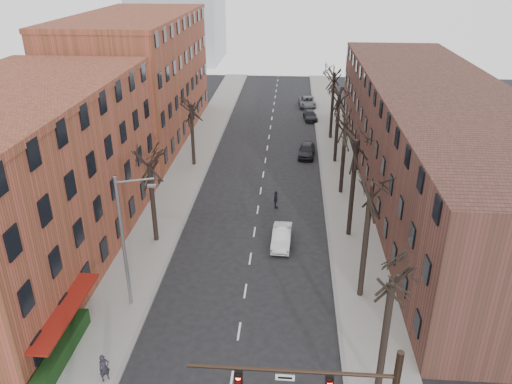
% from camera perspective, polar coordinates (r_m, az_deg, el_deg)
% --- Properties ---
extents(sidewalk_left, '(4.00, 90.00, 0.15)m').
position_cam_1_polar(sidewalk_left, '(55.30, -7.30, 3.53)').
color(sidewalk_left, gray).
rests_on(sidewalk_left, ground).
extents(sidewalk_right, '(4.00, 90.00, 0.15)m').
position_cam_1_polar(sidewalk_right, '(54.50, 9.46, 3.05)').
color(sidewalk_right, gray).
rests_on(sidewalk_right, ground).
extents(building_left_near, '(12.00, 26.00, 12.00)m').
position_cam_1_polar(building_left_near, '(38.41, -25.37, 0.81)').
color(building_left_near, brown).
rests_on(building_left_near, ground).
extents(building_left_far, '(12.00, 28.00, 14.00)m').
position_cam_1_polar(building_left_far, '(63.64, -13.33, 12.46)').
color(building_left_far, brown).
rests_on(building_left_far, ground).
extents(building_right, '(12.00, 50.00, 10.00)m').
position_cam_1_polar(building_right, '(49.65, 19.58, 5.77)').
color(building_right, '#512D26').
rests_on(building_right, ground).
extents(awning_left, '(1.20, 7.00, 0.15)m').
position_cam_1_polar(awning_left, '(31.83, -20.16, -16.25)').
color(awning_left, maroon).
rests_on(awning_left, ground).
extents(hedge, '(0.80, 6.00, 1.00)m').
position_cam_1_polar(hedge, '(30.79, -21.26, -16.49)').
color(hedge, '#173613').
rests_on(hedge, sidewalk_left).
extents(tree_right_b, '(5.20, 5.20, 10.80)m').
position_cam_1_polar(tree_right_b, '(34.38, 11.75, -11.57)').
color(tree_right_b, black).
rests_on(tree_right_b, ground).
extents(tree_right_c, '(5.20, 5.20, 11.60)m').
position_cam_1_polar(tree_right_c, '(41.03, 10.49, -4.90)').
color(tree_right_c, black).
rests_on(tree_right_c, ground).
extents(tree_right_d, '(5.20, 5.20, 10.00)m').
position_cam_1_polar(tree_right_d, '(48.10, 9.62, -0.14)').
color(tree_right_d, black).
rests_on(tree_right_d, ground).
extents(tree_right_e, '(5.20, 5.20, 10.80)m').
position_cam_1_polar(tree_right_e, '(55.42, 8.97, 3.38)').
color(tree_right_e, black).
rests_on(tree_right_e, ground).
extents(tree_right_f, '(5.20, 5.20, 11.60)m').
position_cam_1_polar(tree_right_f, '(62.90, 8.47, 6.08)').
color(tree_right_f, black).
rests_on(tree_right_f, ground).
extents(tree_left_a, '(5.20, 5.20, 9.50)m').
position_cam_1_polar(tree_left_a, '(40.37, -11.28, -5.52)').
color(tree_left_a, black).
rests_on(tree_left_a, ground).
extents(tree_left_b, '(5.20, 5.20, 9.50)m').
position_cam_1_polar(tree_left_b, '(54.34, -7.08, 3.06)').
color(tree_left_b, black).
rests_on(tree_left_b, ground).
extents(streetlight, '(2.45, 0.22, 9.03)m').
position_cam_1_polar(streetlight, '(31.15, -14.70, -5.06)').
color(streetlight, slate).
rests_on(streetlight, ground).
extents(silver_sedan, '(1.60, 4.14, 1.34)m').
position_cam_1_polar(silver_sedan, '(38.86, 2.95, -5.15)').
color(silver_sedan, silver).
rests_on(silver_sedan, ground).
extents(parked_car_near, '(2.13, 4.44, 1.46)m').
position_cam_1_polar(parked_car_near, '(56.49, 5.82, 4.79)').
color(parked_car_near, black).
rests_on(parked_car_near, ground).
extents(parked_car_mid, '(2.11, 4.33, 1.21)m').
position_cam_1_polar(parked_car_mid, '(69.98, 6.21, 8.69)').
color(parked_car_mid, black).
rests_on(parked_car_mid, ground).
extents(parked_car_far, '(2.67, 5.27, 1.43)m').
position_cam_1_polar(parked_car_far, '(76.48, 5.89, 10.20)').
color(parked_car_far, '#5A5C62').
rests_on(parked_car_far, ground).
extents(pedestrian_a, '(0.68, 0.68, 1.60)m').
position_cam_1_polar(pedestrian_a, '(28.60, -16.95, -18.68)').
color(pedestrian_a, black).
rests_on(pedestrian_a, sidewalk_left).
extents(pedestrian_crossing, '(0.41, 0.96, 1.63)m').
position_cam_1_polar(pedestrian_crossing, '(44.33, 2.28, -0.89)').
color(pedestrian_crossing, black).
rests_on(pedestrian_crossing, ground).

